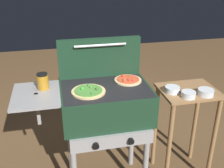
# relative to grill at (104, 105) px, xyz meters

# --- Properties ---
(grill) EXTENTS (0.96, 0.53, 0.90)m
(grill) POSITION_rel_grill_xyz_m (0.00, 0.00, 0.00)
(grill) COLOR #193823
(grill) RESTS_ON ground_plane
(grill_lid_open) EXTENTS (0.63, 0.08, 0.30)m
(grill_lid_open) POSITION_rel_grill_xyz_m (0.01, 0.22, 0.30)
(grill_lid_open) COLOR #193823
(grill_lid_open) RESTS_ON grill
(pizza_pepperoni) EXTENTS (0.20, 0.20, 0.03)m
(pizza_pepperoni) POSITION_rel_grill_xyz_m (0.20, 0.07, 0.15)
(pizza_pepperoni) COLOR beige
(pizza_pepperoni) RESTS_ON grill
(pizza_veggie) EXTENTS (0.23, 0.23, 0.04)m
(pizza_veggie) POSITION_rel_grill_xyz_m (-0.11, -0.05, 0.15)
(pizza_veggie) COLOR #E0C17F
(pizza_veggie) RESTS_ON grill
(sauce_jar) EXTENTS (0.08, 0.08, 0.11)m
(sauce_jar) POSITION_rel_grill_xyz_m (-0.42, 0.08, 0.20)
(sauce_jar) COLOR #B77A1E
(sauce_jar) RESTS_ON grill
(prep_table) EXTENTS (0.44, 0.36, 0.81)m
(prep_table) POSITION_rel_grill_xyz_m (0.67, 0.00, -0.18)
(prep_table) COLOR olive
(prep_table) RESTS_ON ground_plane
(topping_bowl_near) EXTENTS (0.11, 0.11, 0.04)m
(topping_bowl_near) POSITION_rel_grill_xyz_m (0.53, -0.01, 0.08)
(topping_bowl_near) COLOR silver
(topping_bowl_near) RESTS_ON prep_table
(topping_bowl_far) EXTENTS (0.12, 0.12, 0.04)m
(topping_bowl_far) POSITION_rel_grill_xyz_m (0.75, -0.10, 0.08)
(topping_bowl_far) COLOR silver
(topping_bowl_far) RESTS_ON prep_table
(topping_bowl_middle) EXTENTS (0.10, 0.10, 0.04)m
(topping_bowl_middle) POSITION_rel_grill_xyz_m (0.61, -0.11, 0.08)
(topping_bowl_middle) COLOR silver
(topping_bowl_middle) RESTS_ON prep_table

